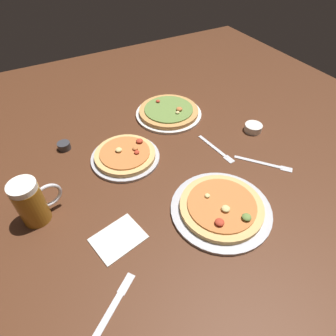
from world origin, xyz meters
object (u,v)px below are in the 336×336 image
ramekin_sauce (253,128)px  napkin_folded (118,238)px  pizza_plate_side (169,112)px  knife_right (110,312)px  pizza_plate_far (125,156)px  ramekin_butter (64,146)px  fork_left (264,163)px  pizza_plate_near (221,208)px  beer_mug_dark (31,202)px  fork_spare (216,149)px

ramekin_sauce → napkin_folded: ramekin_sauce is taller
pizza_plate_side → knife_right: (-0.56, -0.71, -0.01)m
pizza_plate_far → ramekin_sauce: pizza_plate_far is taller
ramekin_butter → fork_left: (0.66, -0.47, -0.01)m
pizza_plate_side → napkin_folded: (-0.46, -0.52, -0.01)m
ramekin_sauce → fork_left: bearing=-118.7°
pizza_plate_near → knife_right: pizza_plate_near is taller
beer_mug_dark → fork_left: bearing=-11.1°
pizza_plate_far → pizza_plate_side: size_ratio=0.88×
knife_right → fork_spare: same height
ramekin_butter → knife_right: size_ratio=0.27×
pizza_plate_far → ramekin_butter: bearing=137.8°
beer_mug_dark → fork_spare: (0.71, -0.00, -0.08)m
fork_left → knife_right: size_ratio=0.95×
napkin_folded → pizza_plate_side: bearing=48.2°
beer_mug_dark → ramekin_butter: (0.16, 0.31, -0.07)m
ramekin_butter → knife_right: ramekin_butter is taller
ramekin_sauce → knife_right: 0.93m
napkin_folded → fork_left: 0.63m
pizza_plate_side → beer_mug_dark: beer_mug_dark is taller
ramekin_butter → knife_right: (-0.06, -0.70, -0.01)m
beer_mug_dark → napkin_folded: size_ratio=1.07×
pizza_plate_near → knife_right: size_ratio=1.75×
pizza_plate_side → ramekin_sauce: size_ratio=4.07×
beer_mug_dark → knife_right: 0.41m
ramekin_butter → napkin_folded: size_ratio=0.34×
ramekin_butter → napkin_folded: 0.51m
ramekin_sauce → ramekin_butter: 0.82m
beer_mug_dark → napkin_folded: bearing=-45.3°
pizza_plate_far → ramekin_butter: pizza_plate_far is taller
pizza_plate_near → fork_spare: bearing=56.9°
pizza_plate_near → pizza_plate_side: bearing=78.2°
pizza_plate_side → pizza_plate_near: bearing=-101.8°
pizza_plate_near → beer_mug_dark: 0.60m
ramekin_butter → ramekin_sauce: bearing=-20.1°
ramekin_butter → napkin_folded: (0.04, -0.51, -0.01)m
pizza_plate_near → napkin_folded: bearing=169.2°
pizza_plate_near → ramekin_butter: bearing=123.3°
pizza_plate_side → beer_mug_dark: size_ratio=1.91×
pizza_plate_near → beer_mug_dark: beer_mug_dark is taller
pizza_plate_side → ramekin_butter: size_ratio=6.00×
knife_right → ramekin_butter: bearing=84.9°
pizza_plate_near → pizza_plate_side: size_ratio=1.08×
pizza_plate_far → napkin_folded: size_ratio=1.80×
ramekin_sauce → ramekin_butter: ramekin_sauce is taller
pizza_plate_near → pizza_plate_far: size_ratio=1.23×
ramekin_butter → pizza_plate_far: bearing=-42.2°
beer_mug_dark → fork_left: (0.82, -0.16, -0.08)m
pizza_plate_far → ramekin_sauce: (0.57, -0.10, -0.00)m
pizza_plate_far → knife_right: bearing=-116.6°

